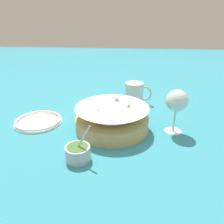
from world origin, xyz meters
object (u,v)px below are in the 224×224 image
sauce_cup (78,152)px  beer_mug (134,94)px  side_plate (38,121)px  food_basket (112,119)px  wine_glass (177,102)px

sauce_cup → beer_mug: sauce_cup is taller
sauce_cup → side_plate: bearing=134.0°
sauce_cup → side_plate: 0.29m
food_basket → wine_glass: (0.22, 0.00, 0.07)m
wine_glass → beer_mug: wine_glass is taller
food_basket → side_plate: 0.28m
food_basket → side_plate: food_basket is taller
beer_mug → food_basket: bearing=-108.0°
beer_mug → wine_glass: bearing=-60.5°
sauce_cup → side_plate: (-0.20, 0.21, -0.02)m
food_basket → side_plate: (-0.28, 0.02, -0.03)m
wine_glass → beer_mug: bearing=119.5°
beer_mug → side_plate: (-0.36, -0.22, -0.04)m
sauce_cup → wine_glass: wine_glass is taller
wine_glass → beer_mug: size_ratio=1.26×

